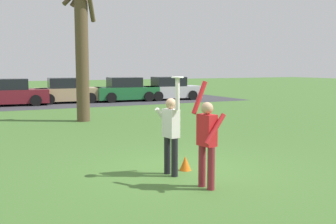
# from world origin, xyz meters

# --- Properties ---
(ground_plane) EXTENTS (120.00, 120.00, 0.00)m
(ground_plane) POSITION_xyz_m (0.00, 0.00, 0.00)
(ground_plane) COLOR #426B2D
(person_catcher) EXTENTS (0.49, 0.57, 2.08)m
(person_catcher) POSITION_xyz_m (-0.37, -0.26, 0.98)
(person_catcher) COLOR black
(person_catcher) RESTS_ON ground_plane
(person_defender) EXTENTS (0.50, 0.60, 2.04)m
(person_defender) POSITION_xyz_m (-0.17, -1.38, 0.98)
(person_defender) COLOR maroon
(person_defender) RESTS_ON ground_plane
(frisbee_disc) EXTENTS (0.26, 0.26, 0.02)m
(frisbee_disc) POSITION_xyz_m (-0.33, -0.48, 2.09)
(frisbee_disc) COLOR white
(frisbee_disc) RESTS_ON person_catcher
(parked_car_maroon) EXTENTS (4.22, 2.27, 1.59)m
(parked_car_maroon) POSITION_xyz_m (-1.99, 17.74, 0.73)
(parked_car_maroon) COLOR maroon
(parked_car_maroon) RESTS_ON ground_plane
(parked_car_tan) EXTENTS (4.22, 2.27, 1.59)m
(parked_car_tan) POSITION_xyz_m (1.41, 18.15, 0.73)
(parked_car_tan) COLOR tan
(parked_car_tan) RESTS_ON ground_plane
(parked_car_green) EXTENTS (4.22, 2.27, 1.59)m
(parked_car_green) POSITION_xyz_m (5.20, 17.65, 0.73)
(parked_car_green) COLOR #1E6633
(parked_car_green) RESTS_ON ground_plane
(parked_car_silver) EXTENTS (4.22, 2.27, 1.59)m
(parked_car_silver) POSITION_xyz_m (8.41, 17.47, 0.73)
(parked_car_silver) COLOR #BCBCC1
(parked_car_silver) RESTS_ON ground_plane
(parking_strip) EXTENTS (23.49, 6.40, 0.01)m
(parking_strip) POSITION_xyz_m (1.45, 17.77, 0.00)
(parking_strip) COLOR #38383D
(parking_strip) RESTS_ON ground_plane
(bare_tree_tall) EXTENTS (1.44, 1.41, 6.45)m
(bare_tree_tall) POSITION_xyz_m (0.12, 9.04, 3.38)
(bare_tree_tall) COLOR brown
(bare_tree_tall) RESTS_ON ground_plane
(field_cone_orange) EXTENTS (0.26, 0.26, 0.32)m
(field_cone_orange) POSITION_xyz_m (0.10, -0.05, 0.16)
(field_cone_orange) COLOR orange
(field_cone_orange) RESTS_ON ground_plane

